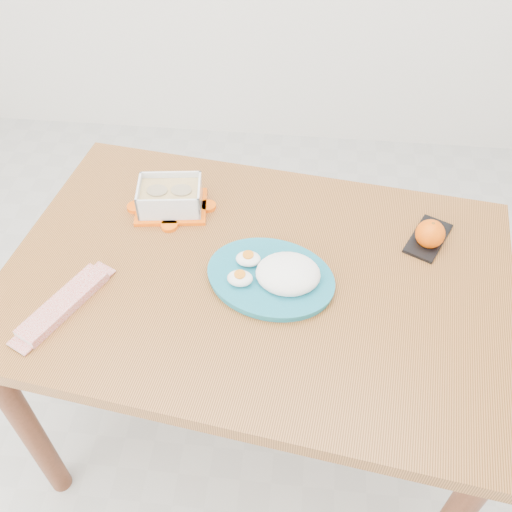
# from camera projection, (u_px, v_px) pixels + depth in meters

# --- Properties ---
(ground) EXTENTS (3.50, 3.50, 0.00)m
(ground) POSITION_uv_depth(u_px,v_px,m) (214.00, 447.00, 1.84)
(ground) COLOR #B7B7B2
(ground) RESTS_ON ground
(dining_table) EXTENTS (1.29, 0.95, 0.75)m
(dining_table) POSITION_uv_depth(u_px,v_px,m) (256.00, 300.00, 1.42)
(dining_table) COLOR #A3632E
(dining_table) RESTS_ON ground
(food_container) EXTENTS (0.20, 0.16, 0.08)m
(food_container) POSITION_uv_depth(u_px,v_px,m) (170.00, 197.00, 1.48)
(food_container) COLOR #FF5A07
(food_container) RESTS_ON dining_table
(orange_fruit) EXTENTS (0.07, 0.07, 0.07)m
(orange_fruit) POSITION_uv_depth(u_px,v_px,m) (430.00, 234.00, 1.39)
(orange_fruit) COLOR #FF3B05
(orange_fruit) RESTS_ON dining_table
(rice_plate) EXTENTS (0.37, 0.37, 0.08)m
(rice_plate) POSITION_uv_depth(u_px,v_px,m) (276.00, 274.00, 1.31)
(rice_plate) COLOR #176E83
(rice_plate) RESTS_ON dining_table
(candy_bar) EXTENTS (0.16, 0.23, 0.02)m
(candy_bar) POSITION_uv_depth(u_px,v_px,m) (64.00, 304.00, 1.27)
(candy_bar) COLOR #B31009
(candy_bar) RESTS_ON dining_table
(smartphone) EXTENTS (0.14, 0.17, 0.01)m
(smartphone) POSITION_uv_depth(u_px,v_px,m) (428.00, 238.00, 1.43)
(smartphone) COLOR black
(smartphone) RESTS_ON dining_table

